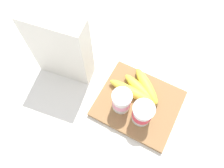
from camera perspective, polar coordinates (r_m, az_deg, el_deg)
name	(u,v)px	position (r m, az deg, el deg)	size (l,w,h in m)	color
ground_plane	(138,104)	(0.83, 6.68, -5.23)	(2.40, 2.40, 0.00)	silver
cutting_board	(138,103)	(0.82, 6.75, -4.99)	(0.29, 0.25, 0.02)	olive
cereal_box	(61,48)	(0.79, -13.09, 9.02)	(0.21, 0.07, 0.29)	white
yogurt_cup_front	(142,113)	(0.75, 7.81, -7.48)	(0.07, 0.07, 0.09)	white
yogurt_cup_back	(122,101)	(0.76, 2.46, -4.43)	(0.07, 0.07, 0.09)	white
banana_bunch	(139,89)	(0.82, 7.05, -1.32)	(0.20, 0.13, 0.04)	yellow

